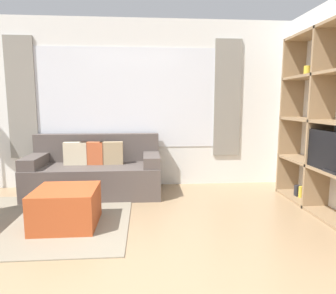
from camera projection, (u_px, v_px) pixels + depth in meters
The scene contains 4 objects.
wall_back at pixel (127, 104), 4.89m from camera, with size 6.58×0.11×2.70m.
area_rug at pixel (25, 221), 3.50m from camera, with size 2.44×1.87×0.01m, color gray.
couch_main at pixel (95, 173), 4.53m from camera, with size 1.94×0.86×0.89m.
ottoman at pixel (67, 207), 3.34m from camera, with size 0.67×0.66×0.43m.
Camera 1 is at (0.28, -1.80, 1.37)m, focal length 32.00 mm.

